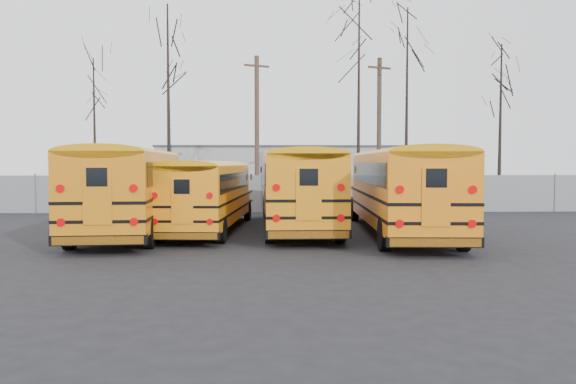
{
  "coord_description": "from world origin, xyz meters",
  "views": [
    {
      "loc": [
        0.38,
        -18.09,
        2.68
      ],
      "look_at": [
        1.07,
        2.42,
        1.6
      ],
      "focal_mm": 35.0,
      "sensor_mm": 36.0,
      "label": 1
    }
  ],
  "objects_px": {
    "bus_a": "(131,183)",
    "bus_c": "(297,183)",
    "bus_d": "(401,184)",
    "utility_pole_left": "(257,128)",
    "bus_b": "(208,190)",
    "utility_pole_right": "(379,130)"
  },
  "relations": [
    {
      "from": "bus_a",
      "to": "bus_c",
      "type": "height_order",
      "value": "bus_a"
    },
    {
      "from": "bus_d",
      "to": "utility_pole_left",
      "type": "xyz_separation_m",
      "value": [
        -5.63,
        15.89,
        2.97
      ]
    },
    {
      "from": "bus_a",
      "to": "bus_d",
      "type": "relative_size",
      "value": 1.01
    },
    {
      "from": "bus_a",
      "to": "bus_b",
      "type": "xyz_separation_m",
      "value": [
        2.81,
        0.65,
        -0.28
      ]
    },
    {
      "from": "bus_b",
      "to": "bus_a",
      "type": "bearing_deg",
      "value": -162.63
    },
    {
      "from": "bus_b",
      "to": "bus_d",
      "type": "height_order",
      "value": "bus_d"
    },
    {
      "from": "utility_pole_left",
      "to": "utility_pole_right",
      "type": "distance_m",
      "value": 7.83
    },
    {
      "from": "bus_d",
      "to": "utility_pole_right",
      "type": "bearing_deg",
      "value": 84.87
    },
    {
      "from": "utility_pole_left",
      "to": "utility_pole_right",
      "type": "relative_size",
      "value": 1.02
    },
    {
      "from": "utility_pole_left",
      "to": "utility_pole_right",
      "type": "xyz_separation_m",
      "value": [
        7.82,
        -0.45,
        -0.08
      ]
    },
    {
      "from": "bus_d",
      "to": "bus_c",
      "type": "bearing_deg",
      "value": 157.47
    },
    {
      "from": "bus_b",
      "to": "utility_pole_left",
      "type": "distance_m",
      "value": 14.95
    },
    {
      "from": "bus_a",
      "to": "utility_pole_left",
      "type": "xyz_separation_m",
      "value": [
        4.38,
        15.16,
        2.96
      ]
    },
    {
      "from": "bus_a",
      "to": "bus_d",
      "type": "bearing_deg",
      "value": -7.75
    },
    {
      "from": "bus_a",
      "to": "bus_c",
      "type": "bearing_deg",
      "value": 5.87
    },
    {
      "from": "utility_pole_left",
      "to": "bus_c",
      "type": "bearing_deg",
      "value": -105.29
    },
    {
      "from": "utility_pole_left",
      "to": "bus_d",
      "type": "bearing_deg",
      "value": -93.45
    },
    {
      "from": "bus_a",
      "to": "bus_b",
      "type": "height_order",
      "value": "bus_a"
    },
    {
      "from": "bus_b",
      "to": "utility_pole_left",
      "type": "relative_size",
      "value": 1.07
    },
    {
      "from": "bus_b",
      "to": "utility_pole_right",
      "type": "relative_size",
      "value": 1.08
    },
    {
      "from": "bus_c",
      "to": "utility_pole_left",
      "type": "distance_m",
      "value": 14.55
    },
    {
      "from": "bus_a",
      "to": "utility_pole_left",
      "type": "relative_size",
      "value": 1.25
    }
  ]
}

